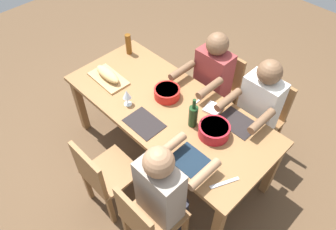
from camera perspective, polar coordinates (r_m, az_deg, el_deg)
ground_plane at (r=3.39m, az=0.00°, el=-7.18°), size 8.00×8.00×0.00m
dining_table at (r=2.88m, az=0.00°, el=0.41°), size 1.99×0.88×0.74m
chair_near_right at (r=2.51m, az=-3.83°, el=-18.12°), size 0.40×0.40×0.85m
diner_near_right at (r=2.37m, az=-0.72°, el=-13.19°), size 0.41×0.53×1.20m
chair_near_center at (r=2.75m, az=-11.60°, el=-10.38°), size 0.40×0.40×0.85m
chair_far_center at (r=3.43m, az=9.16°, el=4.98°), size 0.40×0.40×0.85m
diner_far_center at (r=3.17m, az=7.53°, el=6.28°), size 0.41×0.53×1.20m
chair_far_right at (r=3.24m, az=16.62°, el=0.18°), size 0.40×0.40×0.85m
diner_far_right at (r=2.97m, az=15.55°, el=1.15°), size 0.41×0.53×1.20m
serving_bowl_pasta at (r=2.59m, az=8.23°, el=-2.62°), size 0.25×0.25×0.10m
serving_bowl_greens at (r=2.87m, az=-0.17°, el=4.08°), size 0.24×0.24×0.09m
cutting_board at (r=3.13m, az=-10.58°, el=6.40°), size 0.41×0.23×0.02m
bread_loaf at (r=3.09m, az=-10.72°, el=7.17°), size 0.32×0.12×0.09m
wine_bottle at (r=2.60m, az=4.45°, el=-0.17°), size 0.08×0.08×0.29m
beer_bottle at (r=3.37m, az=-7.08°, el=12.45°), size 0.06×0.06×0.22m
wine_glass at (r=2.78m, az=-7.38°, el=3.60°), size 0.08×0.08×0.17m
placemat_near_right at (r=2.45m, az=4.33°, el=-8.36°), size 0.32×0.23×0.01m
placemat_near_center at (r=2.69m, az=-4.28°, el=-1.48°), size 0.32×0.23×0.01m
fork_far_center at (r=2.90m, az=5.92°, el=2.97°), size 0.03×0.17×0.01m
placemat_far_right at (r=2.75m, az=12.27°, el=-1.34°), size 0.32×0.23×0.01m
carving_knife at (r=2.38m, az=10.04°, el=-11.84°), size 0.12×0.22×0.01m
napkin_stack at (r=2.81m, az=8.07°, el=1.09°), size 0.16×0.16×0.02m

